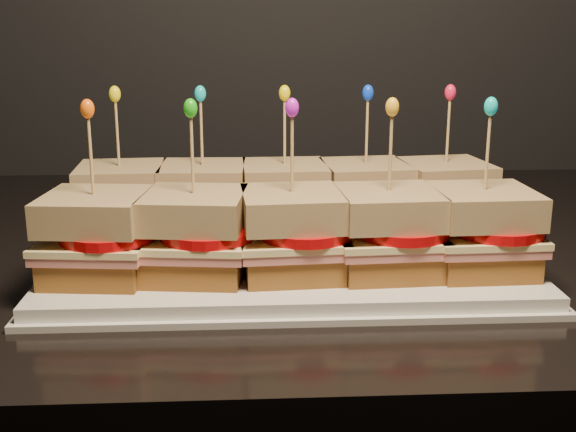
{
  "coord_description": "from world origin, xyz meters",
  "views": [
    {
      "loc": [
        0.44,
        0.83,
        1.16
      ],
      "look_at": [
        0.48,
        1.52,
        0.98
      ],
      "focal_mm": 45.0,
      "sensor_mm": 36.0,
      "label": 1
    }
  ],
  "objects": [
    {
      "name": "granite_slab",
      "position": [
        0.35,
        1.63,
        0.9
      ],
      "size": [
        2.51,
        0.75,
        0.03
      ],
      "primitive_type": "cube",
      "color": "black",
      "rests_on": "cabinet"
    },
    {
      "name": "platter",
      "position": [
        0.48,
        1.52,
        0.93
      ],
      "size": [
        0.46,
        0.28,
        0.02
      ],
      "primitive_type": "cube",
      "color": "white",
      "rests_on": "granite_slab"
    },
    {
      "name": "platter_rim",
      "position": [
        0.48,
        1.52,
        0.92
      ],
      "size": [
        0.47,
        0.29,
        0.01
      ],
      "primitive_type": "cube",
      "color": "white",
      "rests_on": "granite_slab"
    },
    {
      "name": "sandwich_0_bread_bot",
      "position": [
        0.31,
        1.58,
        0.95
      ],
      "size": [
        0.09,
        0.09,
        0.02
      ],
      "primitive_type": "cube",
      "rotation": [
        0.0,
        0.0,
        0.06
      ],
      "color": "#5A340E",
      "rests_on": "platter"
    },
    {
      "name": "sandwich_0_ham",
      "position": [
        0.31,
        1.58,
        0.97
      ],
      "size": [
        0.1,
        0.1,
        0.01
      ],
      "primitive_type": "cube",
      "rotation": [
        0.0,
        0.0,
        0.06
      ],
      "color": "#C56560",
      "rests_on": "sandwich_0_bread_bot"
    },
    {
      "name": "sandwich_0_cheese",
      "position": [
        0.31,
        1.58,
        0.97
      ],
      "size": [
        0.1,
        0.1,
        0.01
      ],
      "primitive_type": "cube",
      "rotation": [
        0.0,
        0.0,
        0.06
      ],
      "color": "#F4E196",
      "rests_on": "sandwich_0_ham"
    },
    {
      "name": "sandwich_0_tomato",
      "position": [
        0.32,
        1.58,
        0.98
      ],
      "size": [
        0.09,
        0.09,
        0.01
      ],
      "primitive_type": "cylinder",
      "color": "red",
      "rests_on": "sandwich_0_cheese"
    },
    {
      "name": "sandwich_0_bread_top",
      "position": [
        0.31,
        1.58,
        1.0
      ],
      "size": [
        0.09,
        0.09,
        0.03
      ],
      "primitive_type": "cube",
      "rotation": [
        0.0,
        0.0,
        0.06
      ],
      "color": "#58330F",
      "rests_on": "sandwich_0_tomato"
    },
    {
      "name": "sandwich_0_pick",
      "position": [
        0.31,
        1.58,
        1.05
      ],
      "size": [
        0.0,
        0.0,
        0.09
      ],
      "primitive_type": "cylinder",
      "color": "tan",
      "rests_on": "sandwich_0_bread_top"
    },
    {
      "name": "sandwich_0_frill",
      "position": [
        0.31,
        1.58,
        1.09
      ],
      "size": [
        0.01,
        0.01,
        0.02
      ],
      "primitive_type": "ellipsoid",
      "color": "yellow",
      "rests_on": "sandwich_0_pick"
    },
    {
      "name": "sandwich_1_bread_bot",
      "position": [
        0.39,
        1.58,
        0.95
      ],
      "size": [
        0.09,
        0.09,
        0.02
      ],
      "primitive_type": "cube",
      "rotation": [
        0.0,
        0.0,
        -0.04
      ],
      "color": "#5A340E",
      "rests_on": "platter"
    },
    {
      "name": "sandwich_1_ham",
      "position": [
        0.39,
        1.58,
        0.97
      ],
      "size": [
        0.1,
        0.09,
        0.01
      ],
      "primitive_type": "cube",
      "rotation": [
        0.0,
        0.0,
        -0.04
      ],
      "color": "#C56560",
      "rests_on": "sandwich_1_bread_bot"
    },
    {
      "name": "sandwich_1_cheese",
      "position": [
        0.39,
        1.58,
        0.97
      ],
      "size": [
        0.1,
        0.1,
        0.01
      ],
      "primitive_type": "cube",
      "rotation": [
        0.0,
        0.0,
        -0.04
      ],
      "color": "#F4E196",
      "rests_on": "sandwich_1_ham"
    },
    {
      "name": "sandwich_1_tomato",
      "position": [
        0.41,
        1.58,
        0.98
      ],
      "size": [
        0.09,
        0.09,
        0.01
      ],
      "primitive_type": "cylinder",
      "color": "red",
      "rests_on": "sandwich_1_cheese"
    },
    {
      "name": "sandwich_1_bread_top",
      "position": [
        0.39,
        1.58,
        1.0
      ],
      "size": [
        0.09,
        0.09,
        0.03
      ],
      "primitive_type": "cube",
      "rotation": [
        0.0,
        0.0,
        -0.04
      ],
      "color": "#58330F",
      "rests_on": "sandwich_1_tomato"
    },
    {
      "name": "sandwich_1_pick",
      "position": [
        0.39,
        1.58,
        1.05
      ],
      "size": [
        0.0,
        0.0,
        0.09
      ],
      "primitive_type": "cylinder",
      "color": "tan",
      "rests_on": "sandwich_1_bread_top"
    },
    {
      "name": "sandwich_1_frill",
      "position": [
        0.39,
        1.58,
        1.09
      ],
      "size": [
        0.01,
        0.01,
        0.02
      ],
      "primitive_type": "ellipsoid",
      "color": "#11BBC2",
      "rests_on": "sandwich_1_pick"
    },
    {
      "name": "sandwich_2_bread_bot",
      "position": [
        0.48,
        1.58,
        0.95
      ],
      "size": [
        0.09,
        0.09,
        0.02
      ],
      "primitive_type": "cube",
      "rotation": [
        0.0,
        0.0,
        0.03
      ],
      "color": "#5A340E",
      "rests_on": "platter"
    },
    {
      "name": "sandwich_2_ham",
      "position": [
        0.48,
        1.58,
        0.97
      ],
      "size": [
        0.1,
        0.09,
        0.01
      ],
      "primitive_type": "cube",
      "rotation": [
        0.0,
        0.0,
        0.03
      ],
      "color": "#C56560",
      "rests_on": "sandwich_2_bread_bot"
    },
    {
      "name": "sandwich_2_cheese",
      "position": [
        0.48,
        1.58,
        0.97
      ],
      "size": [
        0.1,
        0.1,
        0.01
      ],
      "primitive_type": "cube",
      "rotation": [
        0.0,
        0.0,
        0.03
      ],
      "color": "#F4E196",
      "rests_on": "sandwich_2_ham"
    },
    {
      "name": "sandwich_2_tomato",
      "position": [
        0.49,
        1.58,
        0.98
      ],
      "size": [
        0.09,
        0.09,
        0.01
      ],
      "primitive_type": "cylinder",
      "color": "red",
      "rests_on": "sandwich_2_cheese"
    },
    {
      "name": "sandwich_2_bread_top",
      "position": [
        0.48,
        1.58,
        1.0
      ],
      "size": [
        0.09,
        0.09,
        0.03
      ],
      "primitive_type": "cube",
      "rotation": [
        0.0,
        0.0,
        0.03
      ],
      "color": "#58330F",
      "rests_on": "sandwich_2_tomato"
    },
    {
      "name": "sandwich_2_pick",
      "position": [
        0.48,
        1.58,
        1.05
      ],
      "size": [
        0.0,
        0.0,
        0.09
      ],
      "primitive_type": "cylinder",
      "color": "tan",
      "rests_on": "sandwich_2_bread_top"
    },
    {
      "name": "sandwich_2_frill",
      "position": [
        0.48,
        1.58,
        1.09
      ],
      "size": [
        0.01,
        0.01,
        0.02
      ],
      "primitive_type": "ellipsoid",
      "color": "yellow",
      "rests_on": "sandwich_2_pick"
    },
    {
      "name": "sandwich_3_bread_bot",
      "position": [
        0.57,
        1.58,
        0.95
      ],
      "size": [
        0.09,
        0.09,
        0.02
      ],
      "primitive_type": "cube",
      "rotation": [
        0.0,
        0.0,
        0.09
      ],
      "color": "#5A340E",
      "rests_on": "platter"
    },
    {
      "name": "sandwich_3_ham",
      "position": [
        0.57,
        1.58,
        0.97
      ],
      "size": [
        0.1,
        0.1,
        0.01
      ],
      "primitive_type": "cube",
      "rotation": [
        0.0,
        0.0,
        0.09
      ],
      "color": "#C56560",
      "rests_on": "sandwich_3_bread_bot"
    },
    {
      "name": "sandwich_3_cheese",
      "position": [
        0.57,
        1.58,
        0.97
      ],
      "size": [
        0.1,
        0.1,
        0.01
      ],
      "primitive_type": "cube",
      "rotation": [
        0.0,
        0.0,
        0.09
      ],
      "color": "#F4E196",
      "rests_on": "sandwich_3_ham"
    },
    {
      "name": "sandwich_3_tomato",
      "position": [
        0.58,
        1.58,
        0.98
      ],
      "size": [
        0.09,
        0.09,
        0.01
      ],
      "primitive_type": "cylinder",
      "color": "red",
      "rests_on": "sandwich_3_cheese"
    },
    {
      "name": "sandwich_3_bread_top",
      "position": [
        0.57,
        1.58,
        1.0
      ],
      "size": [
        0.1,
        0.1,
        0.03
      ],
      "primitive_type": "cube",
      "rotation": [
        0.0,
        0.0,
        0.09
      ],
      "color": "#58330F",
      "rests_on": "sandwich_3_tomato"
    },
    {
      "name": "sandwich_3_pick",
      "position": [
        0.57,
        1.58,
        1.05
      ],
      "size": [
        0.0,
        0.0,
        0.09
      ],
      "primitive_type": "cylinder",
      "color": "tan",
      "rests_on": "sandwich_3_bread_top"
    },
    {
      "name": "sandwich_3_frill",
      "position": [
        0.57,
        1.58,
        1.09
      ],
      "size": [
        0.01,
        0.01,
        0.02
      ],
      "primitive_type": "ellipsoid",
      "color": "blue",
      "rests_on": "sandwich_3_pick"
    },
    {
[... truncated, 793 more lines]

